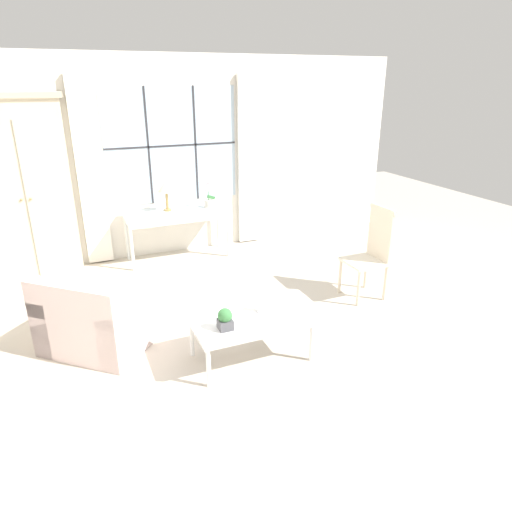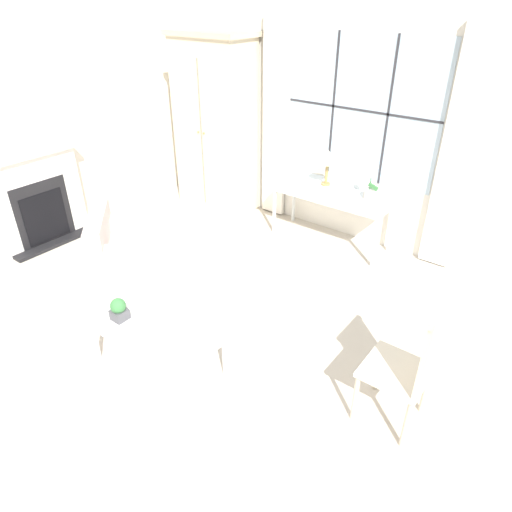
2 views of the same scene
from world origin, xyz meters
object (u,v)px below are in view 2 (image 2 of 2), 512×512
Objects in this scene: side_chair_wooden at (415,361)px; potted_plant_small at (119,309)px; coffee_table at (156,330)px; armoire at (215,125)px; console_table at (333,194)px; armchair_upholstered at (137,255)px; pillar_candle at (170,321)px; fireplace at (35,192)px; table_lamp at (328,158)px; potted_orchid at (370,186)px.

side_chair_wooden is 2.28m from potted_plant_small.
potted_plant_small is at bearing -158.05° from coffee_table.
armoire is 3.37m from potted_plant_small.
console_table is 2.82m from coffee_table.
console_table is 2.38m from armchair_upholstered.
potted_plant_small is at bearing -157.02° from pillar_candle.
coffee_table is (2.81, -0.64, -0.28)m from fireplace.
armchair_upholstered is (1.57, 0.19, -0.40)m from fireplace.
armchair_upholstered is at bearing -119.79° from table_lamp.
side_chair_wooden is (3.08, -0.14, 0.33)m from armchair_upholstered.
armchair_upholstered reaches higher than coffee_table.
potted_orchid is 0.31× the size of armchair_upholstered.
table_lamp is 0.39× the size of side_chair_wooden.
fireplace is 1.54× the size of armchair_upholstered.
potted_orchid reaches higher than coffee_table.
armoire is at bearing 117.86° from potted_plant_small.
armoire is at bearing -179.37° from table_lamp.
potted_plant_small is (-2.13, -0.80, -0.06)m from side_chair_wooden.
armoire is at bearing 150.02° from side_chair_wooden.
console_table is 3.68× the size of potted_orchid.
pillar_candle reaches higher than coffee_table.
armoire is at bearing 179.04° from potted_orchid.
console_table is 1.34× the size of side_chair_wooden.
potted_orchid is at bearing -0.96° from armoire.
side_chair_wooden reaches higher than coffee_table.
side_chair_wooden is at bearing -57.10° from potted_orchid.
potted_orchid is 2.59× the size of pillar_candle.
potted_orchid is at bearing 79.93° from coffee_table.
console_table is 2.76m from pillar_candle.
potted_plant_small is 1.27× the size of pillar_candle.
coffee_table is at bearing -100.07° from potted_orchid.
side_chair_wooden is at bearing -2.51° from armchair_upholstered.
console_table reaches higher than pillar_candle.
pillar_candle is (0.22, -2.77, -0.55)m from table_lamp.
pillar_candle is at bearing -97.79° from potted_orchid.
armoire reaches higher than potted_plant_small.
side_chair_wooden is at bearing 20.15° from pillar_candle.
potted_orchid is at bearing 74.83° from potted_plant_small.
console_table reaches higher than potted_plant_small.
table_lamp is at bearing 60.21° from armchair_upholstered.
coffee_table is 0.17m from pillar_candle.
armoire is at bearing 125.43° from pillar_candle.
armchair_upholstered is 8.49× the size of pillar_candle.
fireplace reaches higher than potted_plant_small.
armoire is 3.44m from coffee_table.
coffee_table is (1.25, -0.82, 0.12)m from armchair_upholstered.
fireplace is at bearing 163.38° from potted_plant_small.
coffee_table is at bearing -159.50° from side_chair_wooden.
table_lamp is 2.92m from side_chair_wooden.
side_chair_wooden is at bearing 20.70° from potted_plant_small.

